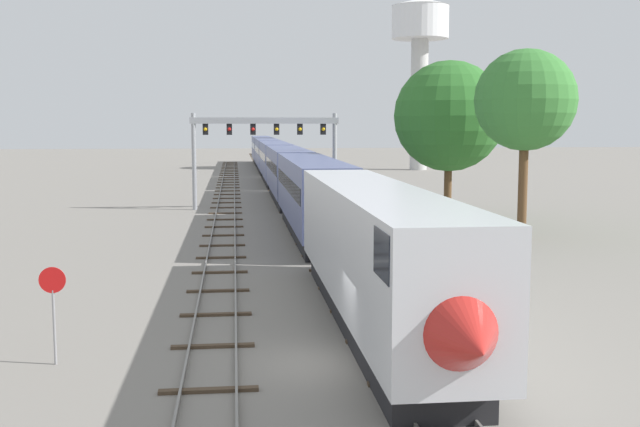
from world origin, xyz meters
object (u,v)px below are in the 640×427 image
object	(u,v)px
passenger_train	(280,166)
stop_sign	(53,301)
trackside_tree_left	(449,116)
signal_gantry	(265,138)
trackside_tree_mid	(525,101)
water_tower	(420,39)

from	to	relation	value
passenger_train	stop_sign	bearing A→B (deg)	-99.92
stop_sign	trackside_tree_left	size ratio (longest dim) A/B	0.25
signal_gantry	stop_sign	size ratio (longest dim) A/B	4.20
passenger_train	signal_gantry	distance (m)	17.32
trackside_tree_left	stop_sign	bearing A→B (deg)	-123.08
trackside_tree_mid	trackside_tree_left	bearing A→B (deg)	101.60
passenger_train	water_tower	world-z (taller)	water_tower
passenger_train	signal_gantry	size ratio (longest dim) A/B	10.62
signal_gantry	stop_sign	xyz separation A→B (m)	(-7.75, -40.28, -3.92)
trackside_tree_left	trackside_tree_mid	bearing A→B (deg)	-78.40
water_tower	signal_gantry	bearing A→B (deg)	-116.24
passenger_train	trackside_tree_mid	bearing A→B (deg)	-70.01
signal_gantry	trackside_tree_mid	xyz separation A→B (m)	(14.93, -17.98, 2.56)
water_tower	trackside_tree_mid	distance (m)	71.46
stop_sign	trackside_tree_mid	size ratio (longest dim) A/B	0.25
trackside_tree_left	trackside_tree_mid	world-z (taller)	trackside_tree_left
stop_sign	trackside_tree_left	distance (m)	38.38
signal_gantry	trackside_tree_left	size ratio (longest dim) A/B	1.05
water_tower	trackside_tree_mid	world-z (taller)	water_tower
trackside_tree_mid	water_tower	bearing A→B (deg)	81.37
passenger_train	signal_gantry	world-z (taller)	signal_gantry
trackside_tree_left	trackside_tree_mid	xyz separation A→B (m)	(1.95, -9.52, 0.83)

